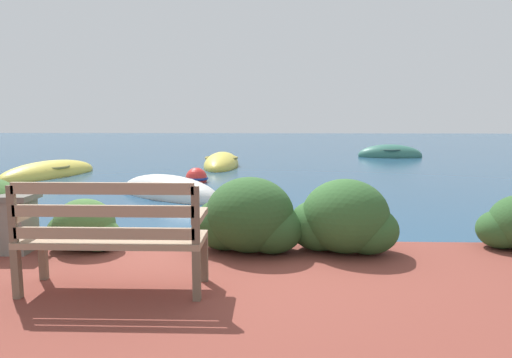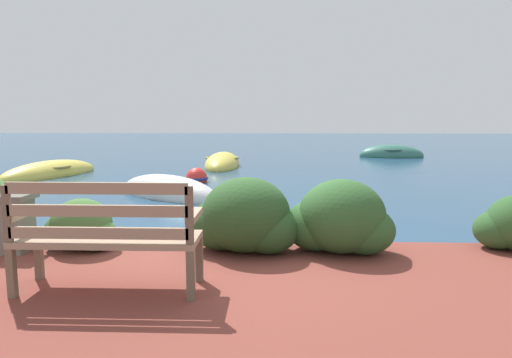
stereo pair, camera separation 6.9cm
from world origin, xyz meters
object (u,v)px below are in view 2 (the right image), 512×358
object	(u,v)px
park_bench	(106,234)
rowboat_far	(222,164)
rowboat_nearest	(168,193)
rowboat_mid	(51,174)
rowboat_outer	(391,155)
mooring_buoy	(197,178)

from	to	relation	value
park_bench	rowboat_far	world-z (taller)	park_bench
park_bench	rowboat_nearest	world-z (taller)	park_bench
rowboat_mid	rowboat_far	world-z (taller)	rowboat_far
rowboat_outer	rowboat_far	bearing A→B (deg)	35.73
rowboat_nearest	rowboat_far	distance (m)	5.76
park_bench	rowboat_mid	distance (m)	10.07
rowboat_mid	rowboat_far	bearing A→B (deg)	137.84
park_bench	rowboat_mid	xyz separation A→B (m)	(-4.83, 8.81, -0.64)
rowboat_far	mooring_buoy	size ratio (longest dim) A/B	5.53
rowboat_nearest	rowboat_outer	bearing A→B (deg)	-90.27
rowboat_nearest	mooring_buoy	distance (m)	2.10
rowboat_mid	mooring_buoy	world-z (taller)	rowboat_mid
rowboat_mid	mooring_buoy	bearing A→B (deg)	94.03
rowboat_nearest	rowboat_outer	size ratio (longest dim) A/B	1.04
mooring_buoy	rowboat_mid	bearing A→B (deg)	166.33
park_bench	rowboat_mid	world-z (taller)	park_bench
rowboat_far	mooring_buoy	distance (m)	3.66
mooring_buoy	rowboat_far	bearing A→B (deg)	86.08
rowboat_outer	mooring_buoy	size ratio (longest dim) A/B	4.40
rowboat_mid	rowboat_far	distance (m)	5.21
park_bench	rowboat_outer	world-z (taller)	park_bench
rowboat_mid	rowboat_outer	bearing A→B (deg)	137.54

